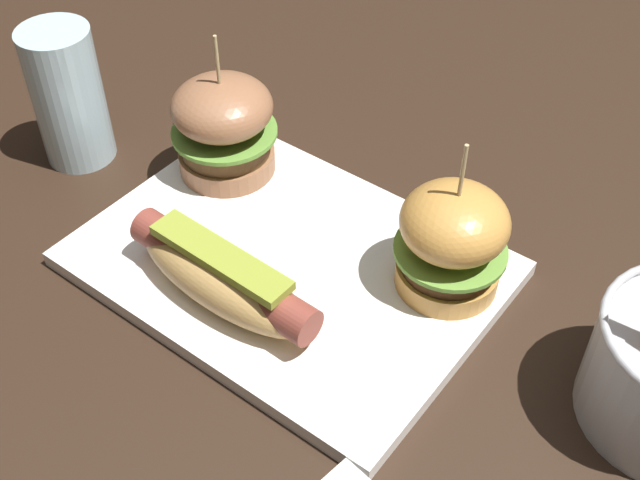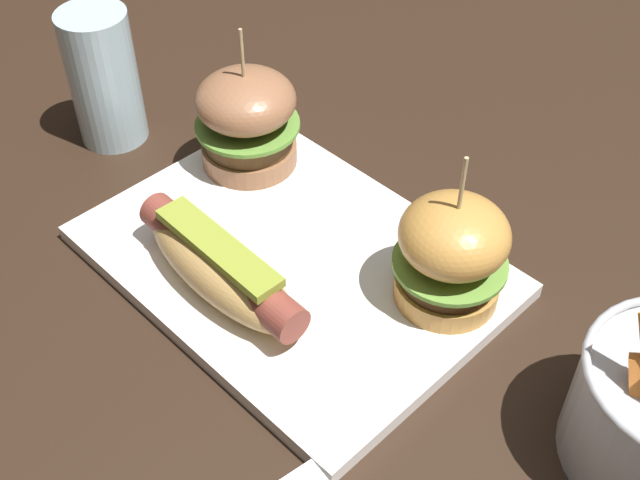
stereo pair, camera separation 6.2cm
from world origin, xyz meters
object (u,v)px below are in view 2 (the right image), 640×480
platter_main (292,261)px  water_glass (106,77)px  slider_right (452,253)px  hot_dog (220,267)px  slider_left (247,119)px

platter_main → water_glass: bearing=179.4°
slider_right → water_glass: slider_right is taller
platter_main → hot_dog: (-0.01, -0.06, 0.03)m
platter_main → water_glass: water_glass is taller
slider_left → slider_right: size_ratio=1.00×
platter_main → slider_right: bearing=25.5°
water_glass → hot_dog: bearing=-15.2°
hot_dog → slider_left: slider_left is taller
hot_dog → slider_left: 0.16m
platter_main → slider_right: (0.12, 0.06, 0.05)m
slider_left → water_glass: slider_left is taller
platter_main → slider_right: slider_right is taller
hot_dog → slider_right: size_ratio=1.28×
platter_main → hot_dog: 0.07m
slider_left → water_glass: bearing=-158.5°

